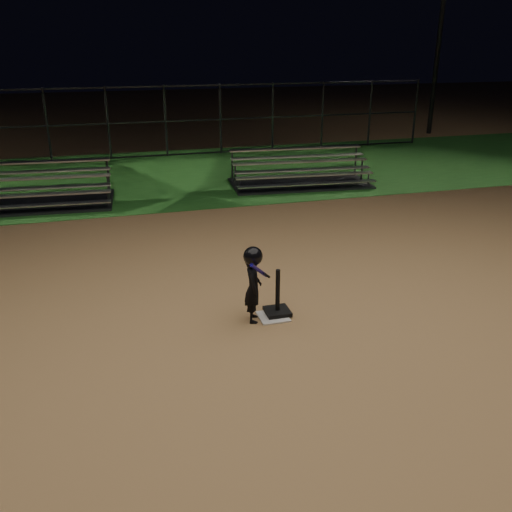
# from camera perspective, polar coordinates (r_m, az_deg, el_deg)

# --- Properties ---
(ground) EXTENTS (80.00, 80.00, 0.00)m
(ground) POSITION_cam_1_polar(r_m,az_deg,el_deg) (8.78, 1.77, -6.27)
(ground) COLOR #9F7648
(ground) RESTS_ON ground
(grass_strip) EXTENTS (60.00, 8.00, 0.01)m
(grass_strip) POSITION_cam_1_polar(r_m,az_deg,el_deg) (18.03, -7.80, 8.26)
(grass_strip) COLOR #1E551B
(grass_strip) RESTS_ON ground
(home_plate) EXTENTS (0.45, 0.45, 0.02)m
(home_plate) POSITION_cam_1_polar(r_m,az_deg,el_deg) (8.78, 1.77, -6.20)
(home_plate) COLOR beige
(home_plate) RESTS_ON ground
(batting_tee) EXTENTS (0.38, 0.38, 0.74)m
(batting_tee) POSITION_cam_1_polar(r_m,az_deg,el_deg) (8.80, 2.20, -5.06)
(batting_tee) COLOR black
(batting_tee) RESTS_ON home_plate
(child_batter) EXTENTS (0.45, 0.60, 1.21)m
(child_batter) POSITION_cam_1_polar(r_m,az_deg,el_deg) (8.42, -0.29, -2.69)
(child_batter) COLOR black
(child_batter) RESTS_ON ground
(bleacher_left) EXTENTS (4.29, 2.30, 1.02)m
(bleacher_left) POSITION_cam_1_polar(r_m,az_deg,el_deg) (15.59, -22.16, 5.53)
(bleacher_left) COLOR #B8B8BD
(bleacher_left) RESTS_ON ground
(bleacher_right) EXTENTS (4.14, 2.25, 0.98)m
(bleacher_right) POSITION_cam_1_polar(r_m,az_deg,el_deg) (16.62, 4.53, 7.95)
(bleacher_right) COLOR silver
(bleacher_right) RESTS_ON ground
(backstop_fence) EXTENTS (20.08, 0.08, 2.50)m
(backstop_fence) POSITION_cam_1_polar(r_m,az_deg,el_deg) (20.74, -9.21, 13.41)
(backstop_fence) COLOR #38383D
(backstop_fence) RESTS_ON ground
(light_pole_right) EXTENTS (0.90, 0.53, 8.30)m
(light_pole_right) POSITION_cam_1_polar(r_m,az_deg,el_deg) (26.57, 18.53, 22.40)
(light_pole_right) COLOR #2D2D30
(light_pole_right) RESTS_ON ground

